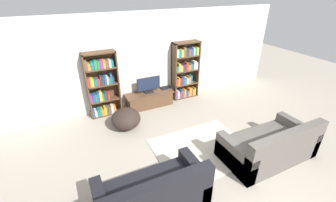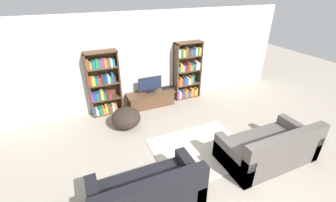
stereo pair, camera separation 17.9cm
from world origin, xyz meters
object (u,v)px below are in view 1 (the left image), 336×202
television (149,85)px  bookshelf_right (185,71)px  bookshelf_left (102,85)px  couch_left_sectional (153,194)px  laptop (166,88)px  couch_right_sofa (269,147)px  beanbag_ottoman (126,119)px  tv_stand (150,99)px

television → bookshelf_right: bearing=4.4°
bookshelf_left → bookshelf_right: size_ratio=1.00×
television → couch_left_sectional: bearing=-110.6°
laptop → couch_left_sectional: (-1.76, -3.23, -0.17)m
television → couch_right_sofa: bearing=-66.5°
couch_left_sectional → beanbag_ottoman: couch_left_sectional is taller
tv_stand → couch_left_sectional: (-1.19, -3.15, 0.05)m
bookshelf_right → tv_stand: bookshelf_right is taller
bookshelf_right → couch_left_sectional: 4.10m
bookshelf_right → beanbag_ottoman: bearing=-157.1°
couch_right_sofa → couch_left_sectional: bearing=-179.3°
tv_stand → laptop: (0.57, 0.08, 0.22)m
laptop → bookshelf_right: bearing=3.3°
couch_left_sectional → beanbag_ottoman: (0.25, 2.35, -0.01)m
couch_left_sectional → laptop: bearing=61.4°
tv_stand → laptop: 0.61m
couch_right_sofa → beanbag_ottoman: couch_right_sofa is taller
bookshelf_right → television: bearing=-175.6°
couch_left_sectional → beanbag_ottoman: 2.37m
bookshelf_left → couch_right_sofa: (2.63, -3.23, -0.58)m
bookshelf_right → beanbag_ottoman: bookshelf_right is taller
tv_stand → couch_right_sofa: bearing=-66.3°
bookshelf_right → couch_left_sectional: bookshelf_right is taller
television → couch_right_sofa: size_ratio=0.36×
bookshelf_left → television: (1.26, -0.10, -0.19)m
television → laptop: bearing=5.6°
bookshelf_left → beanbag_ottoman: size_ratio=2.44×
bookshelf_right → couch_right_sofa: 3.28m
television → laptop: size_ratio=2.00×
bookshelf_left → bookshelf_right: bearing=-0.0°
beanbag_ottoman → tv_stand: bearing=40.3°
television → couch_left_sectional: (-1.19, -3.17, -0.40)m
television → beanbag_ottoman: 1.31m
laptop → beanbag_ottoman: bearing=-149.9°
tv_stand → television: television is taller
bookshelf_right → tv_stand: (-1.22, -0.11, -0.63)m
tv_stand → beanbag_ottoman: 1.23m
couch_left_sectional → couch_right_sofa: bearing=0.7°
tv_stand → television: (0.00, 0.02, 0.46)m
laptop → tv_stand: bearing=-172.2°
tv_stand → laptop: size_ratio=4.06×
couch_right_sofa → beanbag_ottoman: (-2.30, 2.32, -0.02)m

